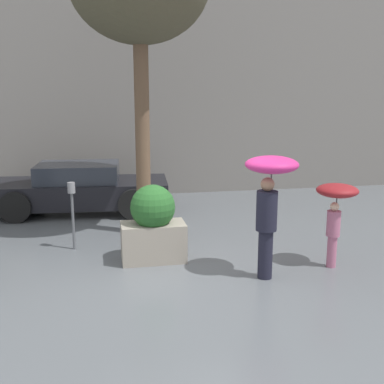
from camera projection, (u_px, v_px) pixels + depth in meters
ground_plane at (179, 278)px, 7.70m from camera, size 40.00×40.00×0.00m
building_facade at (140, 88)px, 13.31m from camera, size 18.00×0.30×6.00m
planter_box at (153, 224)px, 8.35m from camera, size 1.11×0.78×1.36m
person_adult at (270, 188)px, 7.48m from camera, size 0.84×0.84×1.95m
person_child at (336, 202)px, 8.01m from camera, size 0.70×0.70×1.42m
parked_car_near at (79, 189)px, 11.74m from camera, size 4.39×2.15×1.20m
parking_meter at (72, 202)px, 8.89m from camera, size 0.14×0.14×1.28m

